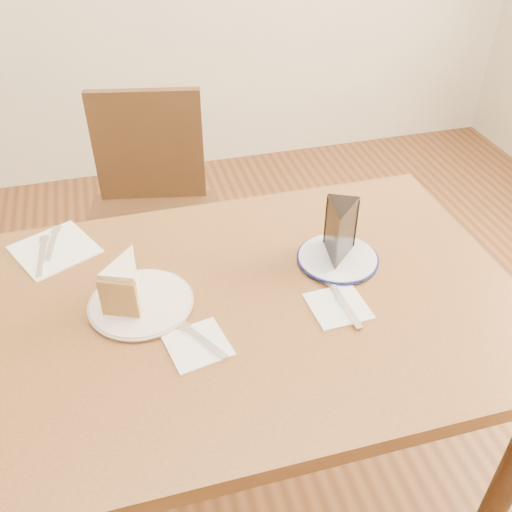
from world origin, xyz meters
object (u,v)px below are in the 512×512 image
at_px(plate_cream, 141,303).
at_px(plate_navy, 338,259).
at_px(chair_far, 152,216).
at_px(chocolate_cake, 339,235).
at_px(table, 245,333).
at_px(carrot_cake, 128,281).

bearing_deg(plate_cream, plate_navy, 4.07).
relative_size(plate_cream, plate_navy, 1.17).
relative_size(chair_far, plate_navy, 4.86).
distance_m(plate_navy, chocolate_cake, 0.07).
xyz_separation_m(table, plate_navy, (0.24, 0.08, 0.10)).
bearing_deg(plate_navy, chair_far, 118.60).
bearing_deg(table, carrot_cake, 164.53).
height_order(chair_far, plate_navy, chair_far).
bearing_deg(plate_navy, chocolate_cake, -177.17).
height_order(carrot_cake, chocolate_cake, chocolate_cake).
bearing_deg(plate_navy, table, -162.65).
xyz_separation_m(plate_cream, plate_navy, (0.46, 0.03, 0.00)).
bearing_deg(chair_far, plate_cream, 94.87).
relative_size(chair_far, carrot_cake, 8.29).
height_order(table, plate_cream, plate_cream).
distance_m(plate_cream, chocolate_cake, 0.46).
relative_size(plate_navy, chocolate_cake, 1.45).
bearing_deg(plate_navy, carrot_cake, -178.67).
relative_size(plate_cream, carrot_cake, 2.00).
height_order(plate_cream, chocolate_cake, chocolate_cake).
bearing_deg(chocolate_cake, plate_cream, 30.88).
bearing_deg(chair_far, chocolate_cake, 129.89).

